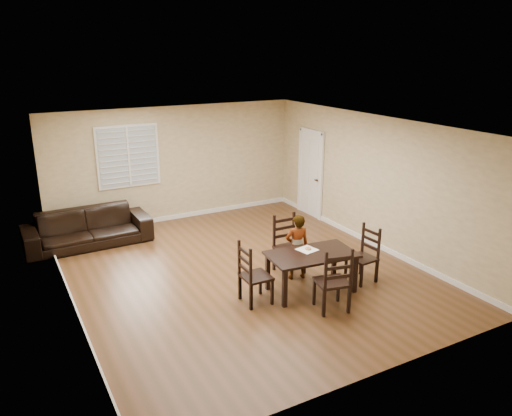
% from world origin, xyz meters
% --- Properties ---
extents(ground, '(7.00, 7.00, 0.00)m').
position_xyz_m(ground, '(0.00, 0.00, 0.00)').
color(ground, brown).
rests_on(ground, ground).
extents(room, '(6.04, 7.04, 2.72)m').
position_xyz_m(room, '(0.04, 0.18, 1.81)').
color(room, beige).
rests_on(room, ground).
extents(dining_table, '(1.55, 0.97, 0.69)m').
position_xyz_m(dining_table, '(0.67, -1.20, 0.60)').
color(dining_table, black).
rests_on(dining_table, ground).
extents(chair_near, '(0.49, 0.45, 1.07)m').
position_xyz_m(chair_near, '(0.75, -0.25, 0.49)').
color(chair_near, black).
rests_on(chair_near, ground).
extents(chair_far, '(0.57, 0.55, 1.08)m').
position_xyz_m(chair_far, '(0.57, -2.00, 0.49)').
color(chair_far, black).
rests_on(chair_far, ground).
extents(chair_left, '(0.45, 0.48, 1.04)m').
position_xyz_m(chair_left, '(-0.46, -1.09, 0.47)').
color(chair_left, black).
rests_on(chair_left, ground).
extents(chair_right, '(0.45, 0.48, 1.00)m').
position_xyz_m(chair_right, '(1.79, -1.30, 0.45)').
color(chair_right, black).
rests_on(chair_right, ground).
extents(child, '(0.49, 0.37, 1.20)m').
position_xyz_m(child, '(0.72, -0.67, 0.60)').
color(child, gray).
rests_on(child, ground).
extents(napkin, '(0.35, 0.35, 0.00)m').
position_xyz_m(napkin, '(0.69, -1.04, 0.69)').
color(napkin, silver).
rests_on(napkin, dining_table).
extents(donut, '(0.10, 0.10, 0.04)m').
position_xyz_m(donut, '(0.70, -1.04, 0.71)').
color(donut, '#C28045').
rests_on(donut, napkin).
extents(sofa, '(2.55, 1.04, 0.74)m').
position_xyz_m(sofa, '(-2.24, 2.76, 0.37)').
color(sofa, black).
rests_on(sofa, ground).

